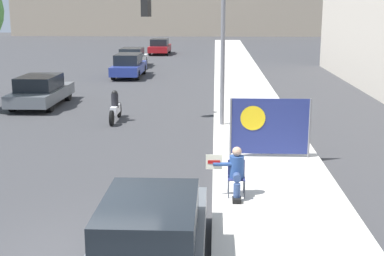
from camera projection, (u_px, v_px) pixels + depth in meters
name	position (u px, v px, depth m)	size (l,w,h in m)	color
sidewalk_curb	(249.00, 106.00, 24.15)	(3.15, 90.00, 0.16)	beige
seated_protester	(236.00, 171.00, 12.44)	(0.92, 0.77, 1.18)	#474C56
protest_banner	(269.00, 126.00, 15.63)	(2.36, 0.06, 1.75)	slate
traffic_light_pole	(191.00, 30.00, 19.86)	(3.21, 2.98, 5.09)	slate
parked_car_curbside	(150.00, 237.00, 9.09)	(1.84, 4.57, 1.41)	#565B60
car_on_road_nearest	(41.00, 91.00, 24.45)	(1.87, 4.67, 1.42)	#565B60
car_on_road_midblock	(129.00, 65.00, 34.28)	(1.73, 4.72, 1.50)	navy
car_on_road_distant	(132.00, 57.00, 39.82)	(1.81, 4.46, 1.42)	white
car_on_road_far_lane	(160.00, 46.00, 50.13)	(1.80, 4.46, 1.44)	maroon
motorcycle_on_road	(115.00, 108.00, 21.27)	(0.28, 2.23, 1.26)	silver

